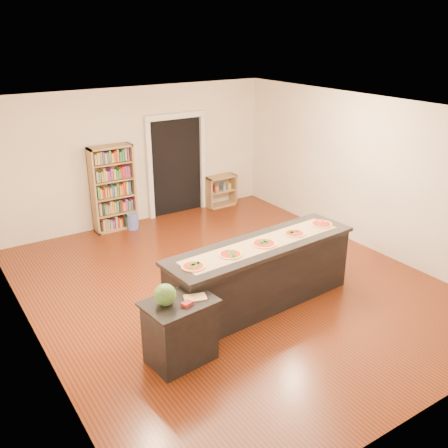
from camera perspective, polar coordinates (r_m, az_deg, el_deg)
room at (r=7.57m, az=0.83°, el=2.34°), size 6.00×7.00×2.80m
doorway at (r=10.92m, az=-5.47°, el=7.30°), size 1.40×0.09×2.21m
kitchen_island at (r=7.41m, az=4.27°, el=-5.74°), size 3.04×0.82×1.00m
side_counter at (r=6.29m, az=-5.04°, el=-12.06°), size 0.85×0.62×0.84m
bookshelf at (r=10.27m, az=-12.55°, el=3.98°), size 0.87×0.31×1.74m
low_shelf at (r=11.52m, az=-0.36°, el=3.80°), size 0.72×0.31×0.72m
waste_bin at (r=10.42m, az=-10.39°, el=0.31°), size 0.23×0.23×0.33m
kraft_paper at (r=7.18m, az=4.43°, el=-2.24°), size 2.66×0.66×0.00m
watermelon at (r=5.95m, az=-6.75°, el=-8.04°), size 0.27×0.27×0.27m
cutting_board at (r=6.11m, az=-3.32°, el=-8.41°), size 0.31×0.25×0.02m
package_red at (r=5.97m, az=-4.25°, el=-9.09°), size 0.15×0.12×0.05m
package_teal at (r=6.28m, az=-3.47°, el=-7.29°), size 0.16×0.16×0.06m
pizza_a at (r=6.49m, az=-3.54°, el=-4.85°), size 0.33×0.33×0.02m
pizza_b at (r=6.80m, az=0.73°, el=-3.49°), size 0.32×0.32×0.02m
pizza_c at (r=7.16m, az=4.59°, el=-2.23°), size 0.35×0.35×0.02m
pizza_d at (r=7.54m, az=8.05°, el=-1.08°), size 0.31×0.31×0.02m
pizza_e at (r=7.97m, az=11.05°, el=-0.00°), size 0.35×0.35×0.02m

